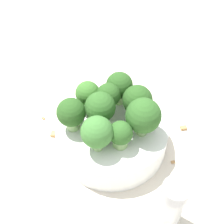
# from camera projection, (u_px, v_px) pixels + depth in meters

# --- Properties ---
(ground_plane) EXTENTS (3.00, 3.00, 0.00)m
(ground_plane) POSITION_uv_depth(u_px,v_px,m) (112.00, 144.00, 0.47)
(ground_plane) COLOR beige
(bowl) EXTENTS (0.16, 0.16, 0.04)m
(bowl) POSITION_uv_depth(u_px,v_px,m) (112.00, 135.00, 0.45)
(bowl) COLOR white
(bowl) RESTS_ON ground_plane
(broccoli_floret_0) EXTENTS (0.04, 0.04, 0.06)m
(broccoli_floret_0) POSITION_uv_depth(u_px,v_px,m) (100.00, 108.00, 0.42)
(broccoli_floret_0) COLOR #7A9E5B
(broccoli_floret_0) RESTS_ON bowl
(broccoli_floret_1) EXTENTS (0.04, 0.04, 0.05)m
(broccoli_floret_1) POSITION_uv_depth(u_px,v_px,m) (97.00, 133.00, 0.39)
(broccoli_floret_1) COLOR #8EB770
(broccoli_floret_1) RESTS_ON bowl
(broccoli_floret_2) EXTENTS (0.03, 0.03, 0.04)m
(broccoli_floret_2) POSITION_uv_depth(u_px,v_px,m) (121.00, 134.00, 0.40)
(broccoli_floret_2) COLOR #84AD66
(broccoli_floret_2) RESTS_ON bowl
(broccoli_floret_3) EXTENTS (0.05, 0.05, 0.06)m
(broccoli_floret_3) POSITION_uv_depth(u_px,v_px,m) (143.00, 116.00, 0.40)
(broccoli_floret_3) COLOR #84AD66
(broccoli_floret_3) RESTS_ON bowl
(broccoli_floret_4) EXTENTS (0.04, 0.04, 0.05)m
(broccoli_floret_4) POSITION_uv_depth(u_px,v_px,m) (119.00, 86.00, 0.44)
(broccoli_floret_4) COLOR #8EB770
(broccoli_floret_4) RESTS_ON bowl
(broccoli_floret_5) EXTENTS (0.03, 0.03, 0.05)m
(broccoli_floret_5) POSITION_uv_depth(u_px,v_px,m) (106.00, 97.00, 0.43)
(broccoli_floret_5) COLOR #7A9E5B
(broccoli_floret_5) RESTS_ON bowl
(broccoli_floret_6) EXTENTS (0.04, 0.04, 0.05)m
(broccoli_floret_6) POSITION_uv_depth(u_px,v_px,m) (88.00, 95.00, 0.44)
(broccoli_floret_6) COLOR #7A9E5B
(broccoli_floret_6) RESTS_ON bowl
(broccoli_floret_7) EXTENTS (0.04, 0.04, 0.05)m
(broccoli_floret_7) POSITION_uv_depth(u_px,v_px,m) (137.00, 101.00, 0.43)
(broccoli_floret_7) COLOR #84AD66
(broccoli_floret_7) RESTS_ON bowl
(broccoli_floret_8) EXTENTS (0.04, 0.04, 0.05)m
(broccoli_floret_8) POSITION_uv_depth(u_px,v_px,m) (71.00, 113.00, 0.42)
(broccoli_floret_8) COLOR #8EB770
(broccoli_floret_8) RESTS_ON bowl
(pepper_shaker) EXTENTS (0.03, 0.03, 0.08)m
(pepper_shaker) POSITION_uv_depth(u_px,v_px,m) (172.00, 205.00, 0.36)
(pepper_shaker) COLOR silver
(pepper_shaker) RESTS_ON ground_plane
(almond_crumb_0) EXTENTS (0.01, 0.01, 0.01)m
(almond_crumb_0) POSITION_uv_depth(u_px,v_px,m) (53.00, 133.00, 0.48)
(almond_crumb_0) COLOR #AD7F4C
(almond_crumb_0) RESTS_ON ground_plane
(almond_crumb_1) EXTENTS (0.00, 0.01, 0.01)m
(almond_crumb_1) POSITION_uv_depth(u_px,v_px,m) (173.00, 162.00, 0.44)
(almond_crumb_1) COLOR #AD7F4C
(almond_crumb_1) RESTS_ON ground_plane
(almond_crumb_2) EXTENTS (0.01, 0.01, 0.01)m
(almond_crumb_2) POSITION_uv_depth(u_px,v_px,m) (43.00, 118.00, 0.50)
(almond_crumb_2) COLOR #AD7F4C
(almond_crumb_2) RESTS_ON ground_plane
(almond_crumb_4) EXTENTS (0.01, 0.01, 0.01)m
(almond_crumb_4) POSITION_uv_depth(u_px,v_px,m) (184.00, 127.00, 0.49)
(almond_crumb_4) COLOR #AD7F4C
(almond_crumb_4) RESTS_ON ground_plane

